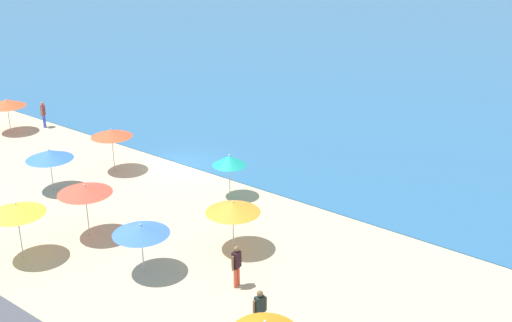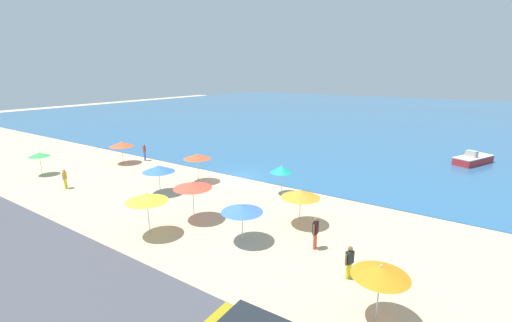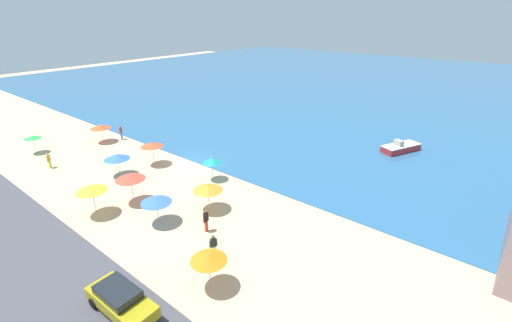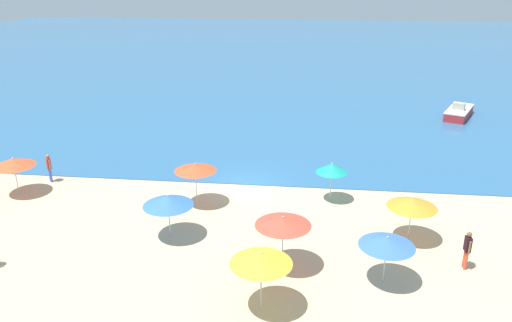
% 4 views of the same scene
% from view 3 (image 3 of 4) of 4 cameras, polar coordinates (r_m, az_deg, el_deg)
% --- Properties ---
extents(ground_plane, '(160.00, 160.00, 0.00)m').
position_cam_3_polar(ground_plane, '(37.49, -10.72, -0.03)').
color(ground_plane, '#CEB28B').
extents(sea, '(150.00, 110.00, 0.05)m').
position_cam_3_polar(sea, '(82.76, 19.76, 12.00)').
color(sea, '#2D6291').
rests_on(sea, ground_plane).
extents(beach_umbrella_0, '(1.79, 1.79, 2.14)m').
position_cam_3_polar(beach_umbrella_0, '(45.87, -33.23, 3.35)').
color(beach_umbrella_0, '#B2B2B7').
rests_on(beach_umbrella_0, ground_plane).
extents(beach_umbrella_1, '(1.75, 1.75, 2.30)m').
position_cam_3_polar(beach_umbrella_1, '(32.32, -7.34, 0.08)').
color(beach_umbrella_1, '#B2B2B7').
rests_on(beach_umbrella_1, ground_plane).
extents(beach_umbrella_2, '(2.36, 2.36, 2.28)m').
position_cam_3_polar(beach_umbrella_2, '(27.42, -8.04, -4.44)').
color(beach_umbrella_2, '#B2B2B7').
rests_on(beach_umbrella_2, ground_plane).
extents(beach_umbrella_3, '(2.41, 2.41, 2.53)m').
position_cam_3_polar(beach_umbrella_3, '(29.98, -20.23, -2.58)').
color(beach_umbrella_3, '#B2B2B7').
rests_on(beach_umbrella_3, ground_plane).
extents(beach_umbrella_4, '(2.43, 2.43, 2.28)m').
position_cam_3_polar(beach_umbrella_4, '(35.56, -22.19, 0.67)').
color(beach_umbrella_4, '#B2B2B7').
rests_on(beach_umbrella_4, ground_plane).
extents(beach_umbrella_5, '(2.35, 2.35, 2.57)m').
position_cam_3_polar(beach_umbrella_5, '(29.31, -25.76, -4.16)').
color(beach_umbrella_5, '#B2B2B7').
rests_on(beach_umbrella_5, ground_plane).
extents(beach_umbrella_6, '(2.30, 2.30, 2.19)m').
position_cam_3_polar(beach_umbrella_6, '(26.59, -16.31, -6.32)').
color(beach_umbrella_6, '#B2B2B7').
rests_on(beach_umbrella_6, ground_plane).
extents(beach_umbrella_7, '(2.12, 2.12, 2.37)m').
position_cam_3_polar(beach_umbrella_7, '(20.14, -7.90, -15.66)').
color(beach_umbrella_7, '#B2B2B7').
rests_on(beach_umbrella_7, ground_plane).
extents(beach_umbrella_8, '(2.40, 2.40, 2.28)m').
position_cam_3_polar(beach_umbrella_8, '(45.82, -24.49, 5.25)').
color(beach_umbrella_8, '#B2B2B7').
rests_on(beach_umbrella_8, ground_plane).
extents(beach_umbrella_9, '(2.28, 2.28, 2.48)m').
position_cam_3_polar(beach_umbrella_9, '(36.85, -16.95, 2.63)').
color(beach_umbrella_9, '#B2B2B7').
rests_on(beach_umbrella_9, ground_plane).
extents(bather_0, '(0.40, 0.45, 1.78)m').
position_cam_3_polar(bather_0, '(46.15, -21.60, 4.56)').
color(bather_0, blue).
rests_on(bather_0, ground_plane).
extents(bather_1, '(0.33, 0.54, 1.60)m').
position_cam_3_polar(bather_1, '(23.03, -7.11, -13.66)').
color(bather_1, yellow).
rests_on(bather_1, ground_plane).
extents(bather_2, '(0.24, 0.57, 1.78)m').
position_cam_3_polar(bather_2, '(25.34, -8.35, -9.60)').
color(bather_2, '#D84D32').
rests_on(bather_2, ground_plane).
extents(bather_3, '(0.41, 0.45, 1.61)m').
position_cam_3_polar(bather_3, '(40.87, -31.25, 0.19)').
color(bather_3, yellow).
rests_on(bather_3, ground_plane).
extents(parked_car_2, '(4.36, 1.92, 1.48)m').
position_cam_3_polar(parked_car_2, '(20.72, -21.61, -20.71)').
color(parked_car_2, '#A99517').
rests_on(parked_car_2, coastal_road).
extents(skiff_nearshore, '(3.56, 5.20, 1.39)m').
position_cam_3_polar(skiff_nearshore, '(42.66, 23.01, 2.08)').
color(skiff_nearshore, red).
rests_on(skiff_nearshore, sea).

